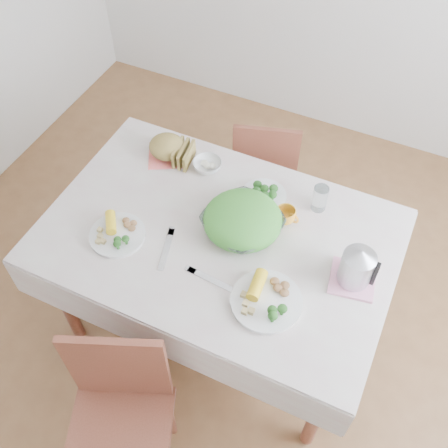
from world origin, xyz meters
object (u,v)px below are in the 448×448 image
at_px(chair_near, 118,433).
at_px(electric_kettle, 358,263).
at_px(salad_bowl, 242,224).
at_px(yellow_mug, 286,216).
at_px(dining_table, 219,282).
at_px(chair_far, 267,156).
at_px(dinner_plate_left, 118,235).
at_px(dinner_plate_right, 266,301).

relative_size(chair_near, electric_kettle, 4.85).
distance_m(salad_bowl, yellow_mug, 0.19).
bearing_deg(chair_near, salad_bowl, 60.32).
relative_size(dining_table, chair_near, 1.58).
bearing_deg(chair_far, yellow_mug, 100.33).
distance_m(salad_bowl, electric_kettle, 0.51).
bearing_deg(salad_bowl, chair_far, 103.01).
height_order(chair_near, dinner_plate_left, chair_near).
bearing_deg(dining_table, electric_kettle, 1.75).
xyz_separation_m(salad_bowl, electric_kettle, (0.51, -0.05, 0.08)).
relative_size(dinner_plate_left, yellow_mug, 2.62).
xyz_separation_m(chair_near, dinner_plate_right, (0.35, 0.61, 0.31)).
distance_m(chair_far, yellow_mug, 0.79).
bearing_deg(salad_bowl, chair_near, -97.32).
distance_m(dinner_plate_left, dinner_plate_right, 0.70).
bearing_deg(electric_kettle, dinner_plate_right, -136.81).
bearing_deg(yellow_mug, dining_table, -140.83).
bearing_deg(dinner_plate_left, chair_near, -61.31).
height_order(dinner_plate_left, dinner_plate_right, dinner_plate_right).
bearing_deg(dinner_plate_right, salad_bowl, 128.18).
height_order(dining_table, dinner_plate_left, dinner_plate_left).
distance_m(dinner_plate_right, yellow_mug, 0.43).
relative_size(dinner_plate_left, electric_kettle, 1.32).
distance_m(salad_bowl, dinner_plate_left, 0.54).
bearing_deg(dining_table, chair_far, 96.27).
distance_m(chair_near, dinner_plate_right, 0.77).
height_order(dinner_plate_left, yellow_mug, yellow_mug).
distance_m(dining_table, chair_far, 0.84).
height_order(chair_near, salad_bowl, chair_near).
bearing_deg(yellow_mug, dinner_plate_left, -148.05).
bearing_deg(dinner_plate_right, dining_table, 144.49).
distance_m(salad_bowl, dinner_plate_right, 0.38).
xyz_separation_m(chair_near, electric_kettle, (0.62, 0.85, 0.42)).
height_order(dining_table, salad_bowl, salad_bowl).
relative_size(dinner_plate_right, electric_kettle, 1.54).
relative_size(chair_near, salad_bowl, 2.79).
xyz_separation_m(chair_far, dinner_plate_left, (-0.29, -1.02, 0.31)).
relative_size(chair_far, salad_bowl, 2.53).
xyz_separation_m(salad_bowl, yellow_mug, (0.15, 0.12, -0.00)).
height_order(chair_far, dinner_plate_left, chair_far).
xyz_separation_m(dining_table, chair_far, (-0.09, 0.83, 0.09)).
relative_size(dining_table, dinner_plate_right, 4.95).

